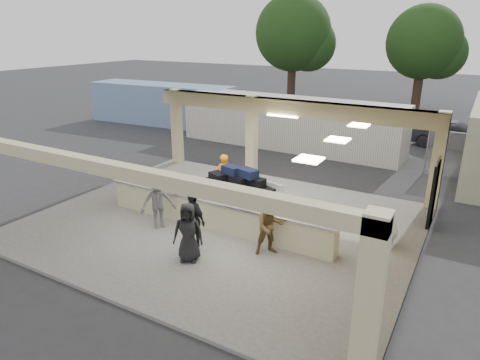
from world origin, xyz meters
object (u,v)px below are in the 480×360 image
Objects in this scene: baggage_counter at (214,213)px; passenger_a at (270,226)px; drum_fan at (383,229)px; baggage_handler at (224,177)px; car_dark at (455,137)px; passenger_c at (158,202)px; luggage_cart at (236,187)px; passenger_b at (193,219)px; passenger_d at (188,232)px; container_blue at (162,104)px; container_white at (289,123)px.

baggage_counter is 4.87× the size of passenger_a.
baggage_handler is at bearing -159.46° from drum_fan.
passenger_c is at bearing 170.91° from car_dark.
luggage_cart is 2.80m from passenger_c.
car_dark is at bearing 86.91° from passenger_b.
baggage_handler is 1.01× the size of passenger_b.
luggage_cart is 1.78× the size of baggage_handler.
passenger_c is at bearing -179.16° from passenger_b.
passenger_b reaches higher than passenger_d.
passenger_c reaches higher than car_dark.
passenger_a is 15.61m from car_dark.
passenger_a is at bearing 14.61° from passenger_d.
passenger_d is (-4.39, -3.56, 0.33)m from drum_fan.
baggage_handler is at bearing 115.29° from baggage_counter.
container_blue is at bearing 150.78° from luggage_cart.
passenger_c reaches higher than passenger_a.
passenger_a is at bearing -49.60° from passenger_c.
container_white reaches higher than drum_fan.
car_dark is at bearing 27.58° from container_white.
baggage_counter is at bearing -74.21° from luggage_cart.
passenger_b is at bearing -68.53° from passenger_c.
baggage_handler is at bearing -80.62° from container_white.
baggage_counter is 11.01m from container_white.
container_blue is at bearing 134.98° from baggage_counter.
passenger_b is 1.01× the size of passenger_d.
drum_fan is 0.55× the size of passenger_c.
luggage_cart is at bearing 93.59° from baggage_counter.
car_dark is (6.86, 12.26, -0.23)m from baggage_handler.
container_blue is at bearing 96.14° from passenger_a.
car_dark is (5.63, 15.90, -0.23)m from passenger_b.
container_blue is (-12.32, 13.52, 0.39)m from passenger_b.
container_white is 1.20× the size of container_blue.
car_dark is at bearing 4.03° from container_blue.
drum_fan is 0.08× the size of container_white.
container_white is (-0.63, 11.62, 0.36)m from passenger_c.
car_dark is at bearing 78.00° from luggage_cart.
passenger_c is at bearing -151.24° from baggage_counter.
container_white is at bearing -143.26° from baggage_handler.
baggage_counter is 1.90× the size of car_dark.
car_dark is 18.12m from container_blue.
car_dark is at bearing 47.64° from passenger_d.
passenger_d is (1.60, -4.38, -0.01)m from baggage_handler.
container_white reaches higher than passenger_b.
baggage_handler is 8.53m from container_white.
container_white is at bearing 40.15° from passenger_c.
container_blue is at bearing 173.82° from container_white.
drum_fan is (4.90, 1.49, 0.03)m from baggage_counter.
passenger_c reaches higher than baggage_handler.
luggage_cart is at bearing 95.20° from passenger_a.
passenger_b reaches higher than car_dark.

